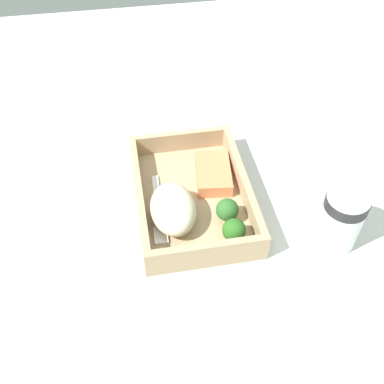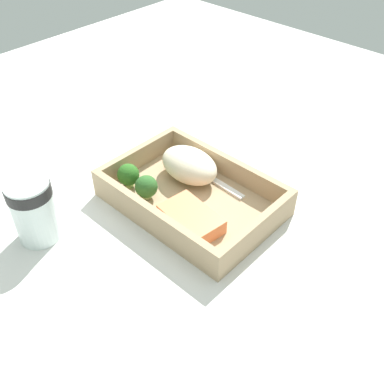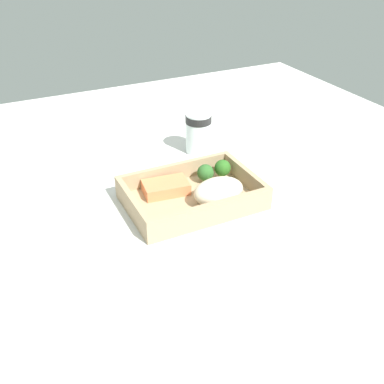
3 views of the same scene
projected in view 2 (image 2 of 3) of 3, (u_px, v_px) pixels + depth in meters
ground_plane at (192, 209)px, 76.02cm from camera, size 160.00×160.00×2.00cm
takeout_tray at (192, 202)px, 74.98cm from camera, size 27.81×19.16×1.20cm
tray_rim at (192, 190)px, 73.33cm from camera, size 27.81×19.16×3.92cm
salmon_fillet at (191, 219)px, 69.10cm from camera, size 10.38×7.25×2.49cm
mashed_potatoes at (189, 165)px, 77.23cm from camera, size 10.99×7.40×5.42cm
broccoli_floret_1 at (146, 187)px, 73.42cm from camera, size 3.79×3.79×4.24cm
broccoli_floret_2 at (128, 175)px, 75.61cm from camera, size 3.76×3.76×4.37cm
fork at (206, 175)px, 79.10cm from camera, size 15.86×2.35×0.44cm
paper_cup at (33, 207)px, 66.08cm from camera, size 6.62×6.62×10.45cm
receipt_slip at (221, 125)px, 94.35cm from camera, size 9.55×13.50×0.24cm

